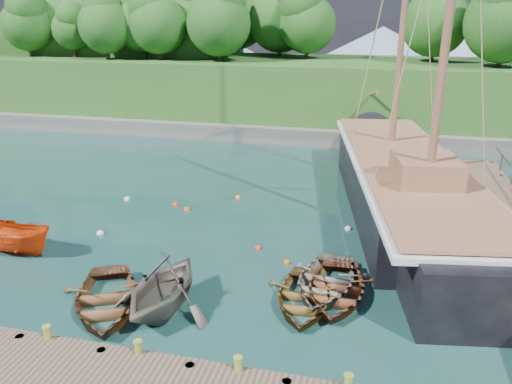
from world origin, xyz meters
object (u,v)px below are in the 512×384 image
at_px(cabin_boat_white, 493,289).
at_px(schooner, 404,190).
at_px(rowboat_1, 164,310).
at_px(rowboat_2, 303,305).
at_px(rowboat_4, 335,297).
at_px(rowboat_0, 107,308).
at_px(rowboat_3, 324,289).
at_px(motorboat_orange, 15,252).

height_order(cabin_boat_white, schooner, schooner).
distance_m(rowboat_1, rowboat_2, 4.94).
distance_m(rowboat_1, rowboat_4, 6.23).
distance_m(rowboat_2, schooner, 10.95).
bearing_deg(rowboat_0, rowboat_1, -15.62).
height_order(rowboat_1, rowboat_3, rowboat_1).
distance_m(rowboat_0, cabin_boat_white, 14.42).
height_order(rowboat_1, cabin_boat_white, rowboat_1).
bearing_deg(schooner, rowboat_0, -140.62).
height_order(rowboat_0, schooner, schooner).
xyz_separation_m(rowboat_3, motorboat_orange, (-13.58, -0.12, 0.00)).
distance_m(rowboat_1, schooner, 14.50).
height_order(rowboat_2, rowboat_3, rowboat_3).
height_order(rowboat_1, rowboat_4, rowboat_1).
relative_size(rowboat_0, rowboat_1, 1.09).
xyz_separation_m(rowboat_3, rowboat_4, (0.44, -0.45, 0.00)).
bearing_deg(rowboat_1, rowboat_3, 32.12).
xyz_separation_m(rowboat_2, rowboat_3, (0.63, 1.27, 0.00)).
xyz_separation_m(rowboat_1, rowboat_2, (4.71, 1.50, 0.00)).
xyz_separation_m(rowboat_0, cabin_boat_white, (13.63, 4.70, 0.00)).
distance_m(rowboat_3, motorboat_orange, 13.58).
distance_m(rowboat_2, rowboat_3, 1.42).
xyz_separation_m(rowboat_1, rowboat_4, (5.79, 2.32, 0.00)).
relative_size(rowboat_1, rowboat_3, 0.97).
relative_size(rowboat_0, cabin_boat_white, 1.05).
bearing_deg(rowboat_3, motorboat_orange, -173.39).
height_order(rowboat_2, cabin_boat_white, cabin_boat_white).
height_order(motorboat_orange, cabin_boat_white, cabin_boat_white).
distance_m(rowboat_4, cabin_boat_white, 6.13).
height_order(rowboat_3, cabin_boat_white, cabin_boat_white).
bearing_deg(schooner, rowboat_2, -119.81).
height_order(rowboat_0, rowboat_4, rowboat_0).
distance_m(rowboat_0, schooner, 16.07).
xyz_separation_m(motorboat_orange, schooner, (16.69, 9.06, 1.20)).
distance_m(rowboat_3, schooner, 9.55).
relative_size(rowboat_4, motorboat_orange, 1.07).
xyz_separation_m(rowboat_0, rowboat_4, (7.83, 2.70, 0.00)).
bearing_deg(rowboat_2, cabin_boat_white, 17.74).
relative_size(rowboat_1, cabin_boat_white, 0.96).
relative_size(rowboat_1, rowboat_2, 1.06).
height_order(rowboat_2, motorboat_orange, motorboat_orange).
xyz_separation_m(rowboat_0, schooner, (10.50, 12.10, 1.20)).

